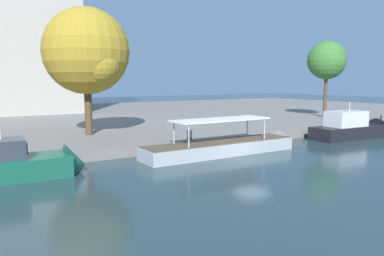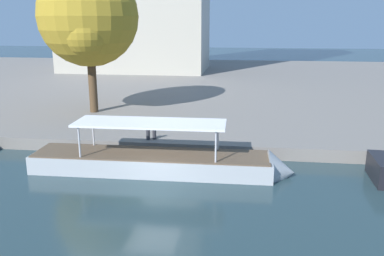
# 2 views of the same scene
# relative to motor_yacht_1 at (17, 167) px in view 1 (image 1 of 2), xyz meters

# --- Properties ---
(ground_plane) EXTENTS (220.00, 220.00, 0.00)m
(ground_plane) POSITION_rel_motor_yacht_1_xyz_m (15.38, -3.45, -0.70)
(ground_plane) COLOR #23383D
(dock_promenade) EXTENTS (120.00, 55.00, 0.81)m
(dock_promenade) POSITION_rel_motor_yacht_1_xyz_m (15.38, 29.75, -0.30)
(dock_promenade) COLOR slate
(dock_promenade) RESTS_ON ground_plane
(motor_yacht_1) EXTENTS (8.36, 3.23, 4.60)m
(motor_yacht_1) POSITION_rel_motor_yacht_1_xyz_m (0.00, 0.00, 0.00)
(motor_yacht_1) COLOR #14513D
(motor_yacht_1) RESTS_ON ground_plane
(tour_boat_2) EXTENTS (14.48, 2.87, 3.78)m
(tour_boat_2) POSITION_rel_motor_yacht_1_xyz_m (15.57, -0.43, -0.31)
(tour_boat_2) COLOR #9EA3A8
(tour_boat_2) RESTS_ON ground_plane
(motor_yacht_3) EXTENTS (10.01, 3.26, 4.56)m
(motor_yacht_3) POSITION_rel_motor_yacht_1_xyz_m (31.48, -0.43, 0.16)
(motor_yacht_3) COLOR black
(motor_yacht_3) RESTS_ON ground_plane
(mooring_bollard_0) EXTENTS (0.25, 0.25, 0.82)m
(mooring_bollard_0) POSITION_rel_motor_yacht_1_xyz_m (41.36, 2.73, 0.54)
(mooring_bollard_0) COLOR #2D2D33
(mooring_bollard_0) RESTS_ON dock_promenade
(mooring_bollard_1) EXTENTS (0.26, 0.26, 0.85)m
(mooring_bollard_1) POSITION_rel_motor_yacht_1_xyz_m (13.71, 2.93, 0.56)
(mooring_bollard_1) COLOR #2D2D33
(mooring_bollard_1) RESTS_ON dock_promenade
(mooring_bollard_2) EXTENTS (0.27, 0.27, 0.82)m
(mooring_bollard_2) POSITION_rel_motor_yacht_1_xyz_m (14.07, 3.13, 0.54)
(mooring_bollard_2) COLOR #2D2D33
(mooring_bollard_2) RESTS_ON dock_promenade
(tree_0) EXTENTS (7.84, 7.84, 11.59)m
(tree_0) POSITION_rel_motor_yacht_1_xyz_m (7.62, 10.17, 7.56)
(tree_0) COLOR #4C3823
(tree_0) RESTS_ON dock_promenade
(tree_1) EXTENTS (5.17, 5.17, 10.34)m
(tree_1) POSITION_rel_motor_yacht_1_xyz_m (39.98, 10.10, 7.94)
(tree_1) COLOR #4C3823
(tree_1) RESTS_ON dock_promenade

